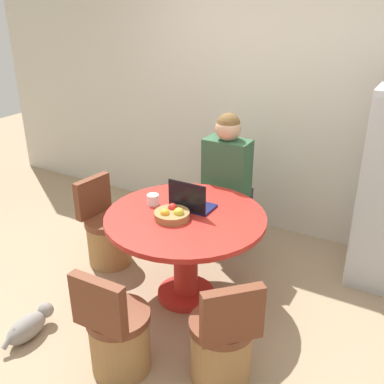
{
  "coord_description": "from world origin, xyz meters",
  "views": [
    {
      "loc": [
        1.44,
        -2.39,
        2.27
      ],
      "look_at": [
        -0.08,
        0.27,
        0.89
      ],
      "focal_mm": 42.0,
      "sensor_mm": 36.0,
      "label": 1
    }
  ],
  "objects_px": {
    "chair_left_side": "(107,235)",
    "laptop": "(191,203)",
    "cat": "(29,326)",
    "chair_near_right_corner": "(222,345)",
    "fruit_bowl": "(172,214)",
    "dining_table": "(186,237)",
    "person_seated": "(228,177)",
    "chair_near_camera": "(118,336)"
  },
  "relations": [
    {
      "from": "chair_near_right_corner",
      "to": "fruit_bowl",
      "type": "height_order",
      "value": "fruit_bowl"
    },
    {
      "from": "chair_left_side",
      "to": "laptop",
      "type": "relative_size",
      "value": 2.49
    },
    {
      "from": "chair_left_side",
      "to": "laptop",
      "type": "bearing_deg",
      "value": -82.81
    },
    {
      "from": "fruit_bowl",
      "to": "chair_left_side",
      "type": "bearing_deg",
      "value": 166.66
    },
    {
      "from": "fruit_bowl",
      "to": "cat",
      "type": "xyz_separation_m",
      "value": [
        -0.68,
        -0.86,
        -0.68
      ]
    },
    {
      "from": "laptop",
      "to": "chair_near_right_corner",
      "type": "bearing_deg",
      "value": 131.2
    },
    {
      "from": "fruit_bowl",
      "to": "dining_table",
      "type": "bearing_deg",
      "value": 59.38
    },
    {
      "from": "chair_left_side",
      "to": "chair_near_camera",
      "type": "bearing_deg",
      "value": -131.28
    },
    {
      "from": "chair_near_right_corner",
      "to": "cat",
      "type": "bearing_deg",
      "value": -31.48
    },
    {
      "from": "dining_table",
      "to": "chair_left_side",
      "type": "distance_m",
      "value": 0.92
    },
    {
      "from": "person_seated",
      "to": "fruit_bowl",
      "type": "bearing_deg",
      "value": 88.83
    },
    {
      "from": "chair_near_right_corner",
      "to": "chair_left_side",
      "type": "bearing_deg",
      "value": -70.87
    },
    {
      "from": "dining_table",
      "to": "person_seated",
      "type": "bearing_deg",
      "value": 92.58
    },
    {
      "from": "laptop",
      "to": "cat",
      "type": "relative_size",
      "value": 0.69
    },
    {
      "from": "chair_near_right_corner",
      "to": "person_seated",
      "type": "distance_m",
      "value": 1.66
    },
    {
      "from": "person_seated",
      "to": "cat",
      "type": "height_order",
      "value": "person_seated"
    },
    {
      "from": "chair_left_side",
      "to": "cat",
      "type": "bearing_deg",
      "value": -166.14
    },
    {
      "from": "person_seated",
      "to": "fruit_bowl",
      "type": "height_order",
      "value": "person_seated"
    },
    {
      "from": "dining_table",
      "to": "chair_left_side",
      "type": "height_order",
      "value": "chair_left_side"
    },
    {
      "from": "chair_near_camera",
      "to": "laptop",
      "type": "height_order",
      "value": "laptop"
    },
    {
      "from": "dining_table",
      "to": "chair_near_right_corner",
      "type": "relative_size",
      "value": 1.54
    },
    {
      "from": "dining_table",
      "to": "cat",
      "type": "relative_size",
      "value": 2.65
    },
    {
      "from": "chair_left_side",
      "to": "laptop",
      "type": "height_order",
      "value": "laptop"
    },
    {
      "from": "chair_near_right_corner",
      "to": "fruit_bowl",
      "type": "distance_m",
      "value": 0.99
    },
    {
      "from": "dining_table",
      "to": "fruit_bowl",
      "type": "xyz_separation_m",
      "value": [
        -0.06,
        -0.09,
        0.22
      ]
    },
    {
      "from": "chair_near_right_corner",
      "to": "laptop",
      "type": "height_order",
      "value": "laptop"
    },
    {
      "from": "dining_table",
      "to": "laptop",
      "type": "relative_size",
      "value": 3.83
    },
    {
      "from": "person_seated",
      "to": "cat",
      "type": "distance_m",
      "value": 2.02
    },
    {
      "from": "chair_near_camera",
      "to": "laptop",
      "type": "xyz_separation_m",
      "value": [
        -0.03,
        0.99,
        0.52
      ]
    },
    {
      "from": "laptop",
      "to": "fruit_bowl",
      "type": "height_order",
      "value": "laptop"
    },
    {
      "from": "person_seated",
      "to": "cat",
      "type": "xyz_separation_m",
      "value": [
        -0.7,
        -1.78,
        -0.65
      ]
    },
    {
      "from": "laptop",
      "to": "fruit_bowl",
      "type": "distance_m",
      "value": 0.21
    },
    {
      "from": "chair_near_right_corner",
      "to": "cat",
      "type": "height_order",
      "value": "chair_near_right_corner"
    },
    {
      "from": "chair_left_side",
      "to": "person_seated",
      "type": "xyz_separation_m",
      "value": [
        0.83,
        0.73,
        0.47
      ]
    },
    {
      "from": "chair_left_side",
      "to": "fruit_bowl",
      "type": "xyz_separation_m",
      "value": [
        0.82,
        -0.19,
        0.5
      ]
    },
    {
      "from": "person_seated",
      "to": "cat",
      "type": "bearing_deg",
      "value": 68.56
    },
    {
      "from": "dining_table",
      "to": "laptop",
      "type": "xyz_separation_m",
      "value": [
        -0.01,
        0.11,
        0.24
      ]
    },
    {
      "from": "chair_near_camera",
      "to": "chair_near_right_corner",
      "type": "height_order",
      "value": "same"
    },
    {
      "from": "chair_near_right_corner",
      "to": "cat",
      "type": "relative_size",
      "value": 1.72
    },
    {
      "from": "fruit_bowl",
      "to": "cat",
      "type": "height_order",
      "value": "fruit_bowl"
    },
    {
      "from": "dining_table",
      "to": "chair_left_side",
      "type": "bearing_deg",
      "value": 173.54
    },
    {
      "from": "person_seated",
      "to": "laptop",
      "type": "bearing_deg",
      "value": 91.94
    }
  ]
}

